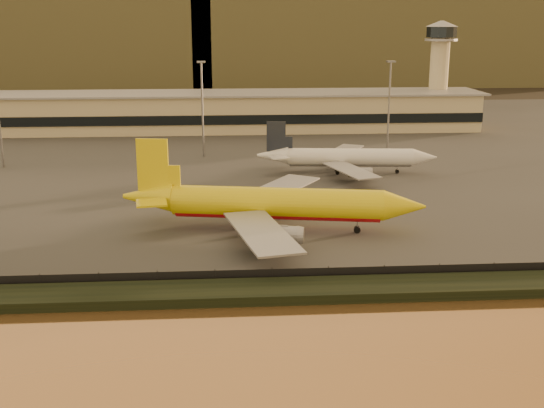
% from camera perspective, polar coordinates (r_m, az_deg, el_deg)
% --- Properties ---
extents(ground, '(900.00, 900.00, 0.00)m').
position_cam_1_polar(ground, '(108.92, -1.54, -4.26)').
color(ground, black).
rests_on(ground, ground).
extents(embankment, '(320.00, 7.00, 1.40)m').
position_cam_1_polar(embankment, '(92.82, -1.06, -7.35)').
color(embankment, black).
rests_on(embankment, ground).
extents(tarmac, '(320.00, 220.00, 0.20)m').
position_cam_1_polar(tarmac, '(200.92, -2.77, 4.84)').
color(tarmac, '#2D2D2D').
rests_on(tarmac, ground).
extents(perimeter_fence, '(300.00, 0.05, 2.20)m').
position_cam_1_polar(perimeter_fence, '(96.30, -1.19, -6.11)').
color(perimeter_fence, black).
rests_on(perimeter_fence, tarmac).
extents(terminal_building, '(202.00, 25.00, 12.60)m').
position_cam_1_polar(terminal_building, '(230.33, -6.62, 7.64)').
color(terminal_building, '#C6B689').
rests_on(terminal_building, tarmac).
extents(control_tower, '(11.20, 11.20, 35.50)m').
position_cam_1_polar(control_tower, '(245.57, 13.84, 11.40)').
color(control_tower, '#C6B689').
rests_on(control_tower, tarmac).
extents(apron_light_masts, '(152.20, 12.20, 25.40)m').
position_cam_1_polar(apron_light_masts, '(179.82, 2.16, 8.65)').
color(apron_light_masts, slate).
rests_on(apron_light_masts, tarmac).
extents(distant_hills, '(470.00, 160.00, 70.00)m').
position_cam_1_polar(distant_hills, '(442.90, -6.40, 14.53)').
color(distant_hills, brown).
rests_on(distant_hills, ground).
extents(dhl_cargo_jet, '(53.36, 51.60, 15.98)m').
position_cam_1_polar(dhl_cargo_jet, '(119.33, -0.04, -0.00)').
color(dhl_cargo_jet, '#DCC60B').
rests_on(dhl_cargo_jet, tarmac).
extents(white_narrowbody_jet, '(43.44, 42.20, 12.47)m').
position_cam_1_polar(white_narrowbody_jet, '(165.49, 6.28, 3.86)').
color(white_narrowbody_jet, silver).
rests_on(white_narrowbody_jet, tarmac).
extents(gse_vehicle_yellow, '(4.34, 2.33, 1.87)m').
position_cam_1_polar(gse_vehicle_yellow, '(133.59, 0.40, -0.04)').
color(gse_vehicle_yellow, '#DCC60B').
rests_on(gse_vehicle_yellow, tarmac).
extents(gse_vehicle_white, '(4.93, 3.30, 2.04)m').
position_cam_1_polar(gse_vehicle_white, '(142.81, -9.74, 0.78)').
color(gse_vehicle_white, silver).
rests_on(gse_vehicle_white, tarmac).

